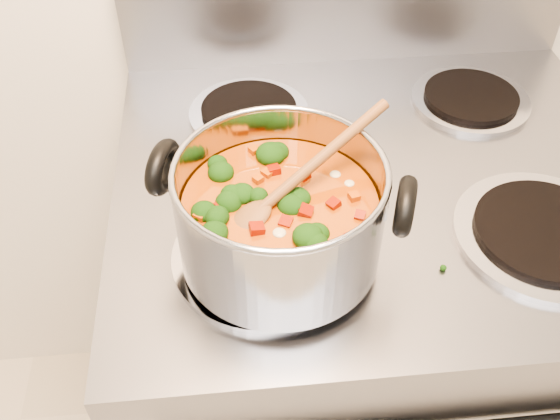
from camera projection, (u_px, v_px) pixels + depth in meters
name	position (u px, v px, depth m)	size (l,w,h in m)	color
electric_range	(355.00, 341.00, 1.24)	(0.78, 0.71, 1.08)	gray
stockpot	(280.00, 216.00, 0.74)	(0.31, 0.25, 0.15)	#9D9DA5
wooden_spoon	(286.00, 188.00, 0.71)	(0.22, 0.15, 0.09)	brown
cooktop_crumbs	(327.00, 232.00, 0.83)	(0.23, 0.32, 0.01)	black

